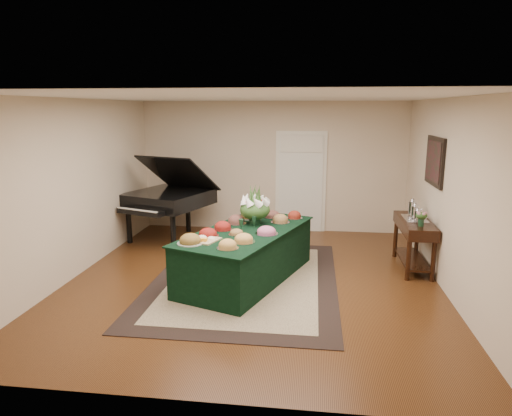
# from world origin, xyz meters

# --- Properties ---
(ground) EXTENTS (6.00, 6.00, 0.00)m
(ground) POSITION_xyz_m (0.00, 0.00, 0.00)
(ground) COLOR black
(ground) RESTS_ON ground
(area_rug) EXTENTS (2.74, 3.83, 0.01)m
(area_rug) POSITION_xyz_m (-0.12, -0.05, 0.01)
(area_rug) COLOR black
(area_rug) RESTS_ON ground
(kitchen_doorway) EXTENTS (1.05, 0.07, 2.10)m
(kitchen_doorway) POSITION_xyz_m (0.60, 2.97, 1.02)
(kitchen_doorway) COLOR silver
(kitchen_doorway) RESTS_ON ground
(buffet_table) EXTENTS (1.96, 2.75, 0.77)m
(buffet_table) POSITION_xyz_m (-0.10, 0.01, 0.39)
(buffet_table) COLOR black
(buffet_table) RESTS_ON ground
(food_platters) EXTENTS (1.63, 2.29, 0.15)m
(food_platters) POSITION_xyz_m (-0.15, 0.06, 0.82)
(food_platters) COLOR silver
(food_platters) RESTS_ON buffet_table
(cutting_board) EXTENTS (0.47, 0.47, 0.10)m
(cutting_board) POSITION_xyz_m (-0.60, -0.60, 0.81)
(cutting_board) COLOR tan
(cutting_board) RESTS_ON buffet_table
(green_goblets) EXTENTS (0.24, 0.30, 0.18)m
(green_goblets) POSITION_xyz_m (-0.10, 0.07, 0.86)
(green_goblets) COLOR #14331F
(green_goblets) RESTS_ON buffet_table
(floral_centerpiece) EXTENTS (0.49, 0.49, 0.49)m
(floral_centerpiece) POSITION_xyz_m (-0.03, 0.39, 1.06)
(floral_centerpiece) COLOR #14331F
(floral_centerpiece) RESTS_ON buffet_table
(grand_piano) EXTENTS (1.85, 1.94, 1.68)m
(grand_piano) POSITION_xyz_m (-1.94, 1.97, 0.83)
(grand_piano) COLOR black
(grand_piano) RESTS_ON ground
(wicker_basket) EXTENTS (0.35, 0.35, 0.22)m
(wicker_basket) POSITION_xyz_m (-0.78, 1.47, 0.11)
(wicker_basket) COLOR #A98444
(wicker_basket) RESTS_ON ground
(mahogany_sideboard) EXTENTS (0.45, 1.35, 0.81)m
(mahogany_sideboard) POSITION_xyz_m (2.50, 0.84, 0.62)
(mahogany_sideboard) COLOR black
(mahogany_sideboard) RESTS_ON ground
(tea_service) EXTENTS (0.34, 0.74, 0.30)m
(tea_service) POSITION_xyz_m (2.50, 0.86, 0.92)
(tea_service) COLOR silver
(tea_service) RESTS_ON mahogany_sideboard
(pink_bouquet) EXTENTS (0.19, 0.19, 0.24)m
(pink_bouquet) POSITION_xyz_m (2.50, 0.44, 0.97)
(pink_bouquet) COLOR #14331F
(pink_bouquet) RESTS_ON mahogany_sideboard
(wall_painting) EXTENTS (0.05, 0.95, 0.75)m
(wall_painting) POSITION_xyz_m (2.72, 0.84, 1.75)
(wall_painting) COLOR black
(wall_painting) RESTS_ON ground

